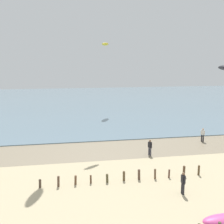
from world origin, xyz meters
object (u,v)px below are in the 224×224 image
object	(u,v)px
person_by_waterline	(183,182)
person_mid_beach	(150,147)
kite_aloft_2	(105,44)
person_right_flank	(203,134)

from	to	relation	value
person_by_waterline	person_mid_beach	bearing A→B (deg)	88.74
person_by_waterline	kite_aloft_2	xyz separation A→B (m)	(-0.68, 34.02, 12.17)
kite_aloft_2	person_by_waterline	bearing A→B (deg)	-153.77
person_mid_beach	person_right_flank	world-z (taller)	same
person_by_waterline	kite_aloft_2	world-z (taller)	kite_aloft_2
person_by_waterline	person_right_flank	xyz separation A→B (m)	(8.18, 12.17, 0.00)
person_by_waterline	kite_aloft_2	size ratio (longest dim) A/B	0.57
person_right_flank	person_mid_beach	bearing A→B (deg)	-155.43
person_mid_beach	kite_aloft_2	world-z (taller)	kite_aloft_2
person_mid_beach	person_by_waterline	xyz separation A→B (m)	(-0.19, -8.51, 0.00)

